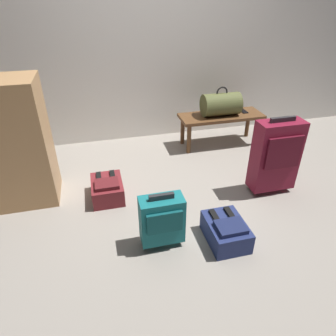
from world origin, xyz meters
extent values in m
plane|color=gray|center=(0.00, 0.00, 0.00)|extent=(6.60, 6.60, 0.00)
cube|color=silver|center=(0.00, 1.60, 1.40)|extent=(6.00, 0.10, 2.80)
cube|color=brown|center=(0.79, 1.10, 0.37)|extent=(1.00, 0.36, 0.04)
cylinder|color=brown|center=(0.35, 0.97, 0.17)|extent=(0.05, 0.05, 0.35)
cylinder|color=brown|center=(1.23, 0.97, 0.17)|extent=(0.05, 0.05, 0.35)
cylinder|color=brown|center=(0.35, 1.23, 0.17)|extent=(0.05, 0.05, 0.35)
cylinder|color=brown|center=(1.23, 1.23, 0.17)|extent=(0.05, 0.05, 0.35)
cylinder|color=#51562D|center=(0.77, 1.10, 0.52)|extent=(0.44, 0.26, 0.26)
torus|color=black|center=(0.77, 1.10, 0.66)|extent=(0.14, 0.02, 0.14)
cube|color=black|center=(1.09, 1.13, 0.39)|extent=(0.07, 0.14, 0.01)
cube|color=black|center=(1.09, 1.13, 0.39)|extent=(0.06, 0.13, 0.00)
cube|color=maroon|center=(0.87, 0.04, 0.38)|extent=(0.41, 0.19, 0.66)
cube|color=#500E1C|center=(0.87, -0.07, 0.46)|extent=(0.33, 0.02, 0.30)
cube|color=#262628|center=(0.87, 0.04, 0.73)|extent=(0.23, 0.03, 0.04)
cylinder|color=black|center=(0.72, 0.10, 0.03)|extent=(0.02, 0.05, 0.05)
cylinder|color=black|center=(1.01, 0.10, 0.03)|extent=(0.02, 0.05, 0.05)
cube|color=#14666B|center=(-0.29, -0.40, 0.23)|extent=(0.32, 0.16, 0.37)
cube|color=#0E474A|center=(-0.29, -0.49, 0.28)|extent=(0.26, 0.02, 0.17)
cube|color=#262628|center=(-0.29, -0.40, 0.44)|extent=(0.18, 0.03, 0.04)
cylinder|color=black|center=(-0.41, -0.34, 0.03)|extent=(0.02, 0.05, 0.05)
cylinder|color=black|center=(-0.18, -0.34, 0.03)|extent=(0.02, 0.05, 0.05)
cube|color=maroon|center=(-0.65, 0.31, 0.09)|extent=(0.28, 0.38, 0.17)
cube|color=#55181C|center=(-0.65, 0.24, 0.19)|extent=(0.21, 0.17, 0.04)
cube|color=black|center=(-0.71, 0.37, 0.18)|extent=(0.04, 0.19, 0.02)
cube|color=black|center=(-0.58, 0.37, 0.18)|extent=(0.04, 0.19, 0.02)
cube|color=navy|center=(0.19, -0.48, 0.09)|extent=(0.28, 0.38, 0.17)
cube|color=#182045|center=(0.19, -0.55, 0.19)|extent=(0.21, 0.17, 0.04)
cube|color=black|center=(0.12, -0.42, 0.18)|extent=(0.04, 0.19, 0.02)
cube|color=black|center=(0.25, -0.42, 0.18)|extent=(0.04, 0.19, 0.02)
cube|color=#A87A4C|center=(-1.36, 0.49, 0.55)|extent=(0.56, 0.44, 1.10)
camera|label=1|loc=(-0.66, -2.04, 1.69)|focal=32.15mm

